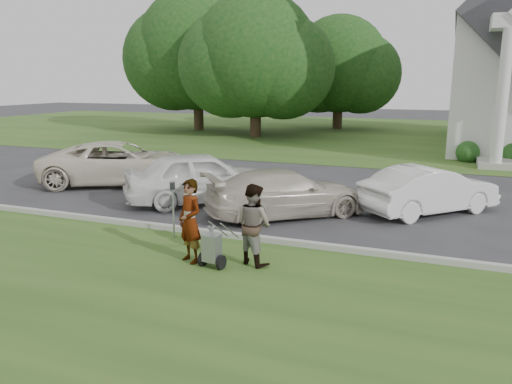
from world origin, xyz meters
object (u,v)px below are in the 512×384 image
Objects in this scene: person_left at (190,222)px; car_c at (286,193)px; tree_far at (197,56)px; person_right at (253,225)px; car_d at (429,190)px; car_a at (120,163)px; striping_cart at (212,249)px; parking_meter_near at (173,203)px; tree_back at (339,69)px; car_b at (202,177)px; tree_left at (255,61)px.

car_c is (0.73, 4.36, -0.23)m from person_left.
person_left is at bearing -62.60° from tree_far.
person_right reaches higher than car_d.
car_a is 11.12m from car_d.
car_a is at bearing 143.83° from striping_cart.
person_right is (1.30, 0.40, -0.04)m from person_left.
person_right is 2.69m from parking_meter_near.
tree_back is at bearing 94.58° from parking_meter_near.
tree_far is 28.25m from parking_meter_near.
car_a reaches higher than striping_cart.
car_a is (-6.52, 6.42, -0.10)m from person_left.
striping_cart is 5.83m from car_b.
car_b is (4.25, -1.49, 0.03)m from car_a.
tree_left reaches higher than car_c.
car_a is at bearing 32.93° from car_c.
tree_back is (10.00, 5.00, -0.97)m from tree_far.
person_left is 1.36m from person_right.
tree_back is at bearing 26.56° from tree_far.
tree_far is at bearing -6.62° from car_a.
car_c is at bearing -56.79° from tree_far.
person_right is 9.87m from car_a.
car_a is (-5.30, 5.07, -0.11)m from parking_meter_near.
person_left is 0.31× the size of car_a.
person_left is 1.82m from parking_meter_near.
person_right is 0.37× the size of car_c.
car_c is (4.35, -26.92, -4.05)m from tree_back.
car_d is at bearing 79.88° from person_left.
person_left reaches higher than striping_cart.
person_right is at bearing -68.71° from tree_left.
car_d is at bearing -117.53° from car_a.
car_b is (5.35, -18.34, -4.28)m from tree_left.
car_b is at bearing 37.95° from car_c.
car_a reaches higher than car_c.
car_b reaches higher than car_d.
car_a is at bearing 161.90° from person_left.
striping_cart is (4.20, -31.42, -4.31)m from tree_back.
tree_left is 2.27× the size of car_c.
person_right is at bearing -60.04° from tree_far.
car_a is (-2.90, -24.85, -3.92)m from tree_back.
parking_meter_near is at bearing 2.87° from person_right.
car_a is 7.54m from car_c.
tree_far is 8.05× the size of parking_meter_near.
tree_back reaches higher than car_c.
person_right is at bearing -20.75° from parking_meter_near.
tree_far is 2.38× the size of car_b.
person_left is 5.43m from car_b.
car_c reaches higher than striping_cart.
striping_cart is at bearing -39.64° from parking_meter_near.
car_c is at bearing 57.00° from parking_meter_near.
tree_back is 25.33m from car_a.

